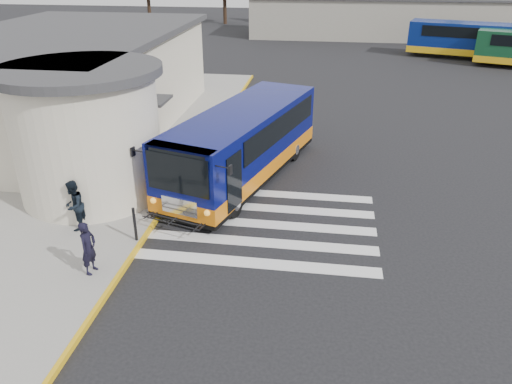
# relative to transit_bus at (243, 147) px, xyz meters

# --- Properties ---
(ground) EXTENTS (140.00, 140.00, 0.00)m
(ground) POSITION_rel_transit_bus_xyz_m (1.68, -2.93, -1.38)
(ground) COLOR black
(ground) RESTS_ON ground
(sidewalk) EXTENTS (10.00, 34.00, 0.15)m
(sidewalk) POSITION_rel_transit_bus_xyz_m (-7.32, 1.07, -1.31)
(sidewalk) COLOR gray
(sidewalk) RESTS_ON ground
(curb_strip) EXTENTS (0.12, 34.00, 0.16)m
(curb_strip) POSITION_rel_transit_bus_xyz_m (-2.37, 1.07, -1.30)
(curb_strip) COLOR gold
(curb_strip) RESTS_ON ground
(station_building) EXTENTS (12.70, 18.70, 4.80)m
(station_building) POSITION_rel_transit_bus_xyz_m (-9.16, 3.98, 1.19)
(station_building) COLOR beige
(station_building) RESTS_ON ground
(crosswalk) EXTENTS (8.00, 5.35, 0.01)m
(crosswalk) POSITION_rel_transit_bus_xyz_m (1.18, -3.73, -1.38)
(crosswalk) COLOR silver
(crosswalk) RESTS_ON ground
(depot_building) EXTENTS (26.40, 8.40, 4.20)m
(depot_building) POSITION_rel_transit_bus_xyz_m (7.68, 39.07, 0.72)
(depot_building) COLOR gray
(depot_building) RESTS_ON ground
(transit_bus) EXTENTS (5.77, 10.52, 2.89)m
(transit_bus) POSITION_rel_transit_bus_xyz_m (0.00, 0.00, 0.00)
(transit_bus) COLOR #070D57
(transit_bus) RESTS_ON ground
(pedestrian_a) EXTENTS (0.46, 0.63, 1.61)m
(pedestrian_a) POSITION_rel_transit_bus_xyz_m (-3.16, -7.46, -0.42)
(pedestrian_a) COLOR black
(pedestrian_a) RESTS_ON sidewalk
(pedestrian_b) EXTENTS (0.75, 0.91, 1.71)m
(pedestrian_b) POSITION_rel_transit_bus_xyz_m (-4.74, -5.15, -0.38)
(pedestrian_b) COLOR black
(pedestrian_b) RESTS_ON sidewalk
(bollard) EXTENTS (0.09, 0.09, 1.15)m
(bollard) POSITION_rel_transit_bus_xyz_m (-2.52, -5.59, -0.66)
(bollard) COLOR black
(bollard) RESTS_ON sidewalk
(far_bus_a) EXTENTS (10.31, 5.52, 2.56)m
(far_bus_a) POSITION_rel_transit_bus_xyz_m (15.03, 27.89, 0.28)
(far_bus_a) COLOR navy
(far_bus_a) RESTS_ON ground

